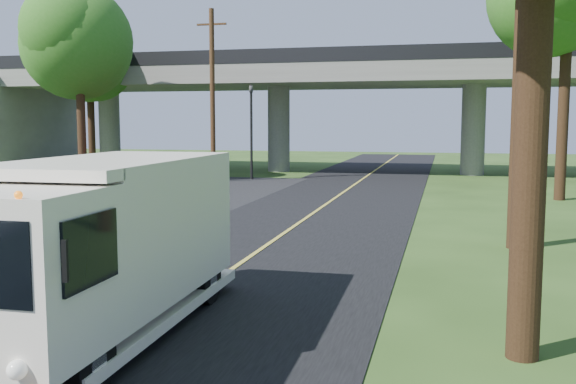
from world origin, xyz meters
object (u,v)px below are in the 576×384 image
(tree_left_far, at_px, (90,51))
(step_van, at_px, (96,242))
(traffic_signal, at_px, (251,121))
(pedestrian, at_px, (121,213))
(tree_left_lot, at_px, (80,28))
(red_sedan, at_px, (134,170))
(utility_pole, at_px, (212,95))

(tree_left_far, distance_m, step_van, 32.46)
(step_van, bearing_deg, traffic_signal, 101.05)
(step_van, bearing_deg, pedestrian, 114.71)
(step_van, bearing_deg, tree_left_lot, 120.74)
(tree_left_lot, xyz_separation_m, tree_left_far, (-3.00, 6.00, -0.45))
(tree_left_lot, bearing_deg, step_van, -58.27)
(tree_left_lot, distance_m, tree_left_far, 6.72)
(tree_left_lot, distance_m, red_sedan, 7.67)
(utility_pole, bearing_deg, step_van, -73.56)
(step_van, bearing_deg, red_sedan, 115.03)
(tree_left_lot, xyz_separation_m, red_sedan, (2.78, 0.01, -7.14))
(tree_left_lot, bearing_deg, utility_pole, 18.97)
(step_van, height_order, pedestrian, step_van)
(traffic_signal, bearing_deg, utility_pole, -126.87)
(step_van, bearing_deg, utility_pole, 105.45)
(red_sedan, bearing_deg, tree_left_lot, 111.72)
(red_sedan, bearing_deg, pedestrian, -132.40)
(step_van, relative_size, red_sedan, 1.21)
(utility_pole, bearing_deg, pedestrian, -77.60)
(traffic_signal, distance_m, utility_pole, 2.86)
(traffic_signal, relative_size, utility_pole, 0.58)
(tree_left_lot, distance_m, step_van, 26.03)
(traffic_signal, bearing_deg, pedestrian, -83.33)
(utility_pole, bearing_deg, red_sedan, -148.53)
(tree_left_far, bearing_deg, pedestrian, -57.83)
(utility_pole, height_order, pedestrian, utility_pole)
(tree_left_far, xyz_separation_m, pedestrian, (12.99, -20.66, -6.64))
(step_van, distance_m, pedestrian, 7.55)
(utility_pole, height_order, tree_left_lot, tree_left_lot)
(traffic_signal, height_order, step_van, traffic_signal)
(traffic_signal, height_order, tree_left_lot, tree_left_lot)
(traffic_signal, relative_size, tree_left_lot, 0.50)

